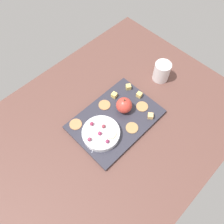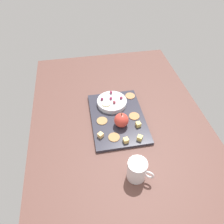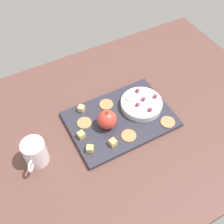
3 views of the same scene
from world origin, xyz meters
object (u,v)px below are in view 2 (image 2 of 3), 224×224
at_px(grape_3, 121,98).
at_px(cup, 137,170).
at_px(cheese_cube_0, 125,140).
at_px(cheese_cube_2, 101,135).
at_px(serving_dish, 112,102).
at_px(apple_slice_0, 106,103).
at_px(cracker_3, 114,137).
at_px(grape_2, 102,99).
at_px(platter, 117,118).
at_px(cracker_2, 134,116).
at_px(grape_1, 111,92).
at_px(apple_whole, 121,120).
at_px(grape_4, 111,98).
at_px(cheese_cube_1, 140,138).
at_px(cheese_cube_3, 138,124).
at_px(grape_0, 114,102).
at_px(cracker_1, 130,96).
at_px(cracker_0, 102,121).

xyz_separation_m(grape_3, cup, (-0.42, 0.03, -0.00)).
relative_size(cheese_cube_0, cheese_cube_2, 1.00).
distance_m(serving_dish, apple_slice_0, 0.04).
relative_size(cracker_3, grape_2, 3.16).
bearing_deg(cheese_cube_0, grape_3, -8.00).
bearing_deg(platter, cracker_2, -99.17).
distance_m(cracker_2, apple_slice_0, 0.16).
xyz_separation_m(cracker_2, grape_3, (0.11, 0.04, 0.03)).
bearing_deg(grape_1, apple_whole, -177.08).
distance_m(grape_4, apple_slice_0, 0.04).
xyz_separation_m(cheese_cube_1, grape_1, (0.31, 0.08, 0.02)).
bearing_deg(cracker_3, grape_1, -7.15).
height_order(cheese_cube_0, cheese_cube_3, same).
relative_size(cheese_cube_3, grape_2, 1.32).
xyz_separation_m(cheese_cube_0, grape_0, (0.23, 0.01, 0.02)).
relative_size(grape_1, grape_2, 1.00).
bearing_deg(apple_whole, grape_3, -12.28).
xyz_separation_m(platter, cheese_cube_0, (-0.16, -0.00, 0.02)).
relative_size(platter, cracker_2, 7.11).
xyz_separation_m(platter, grape_2, (0.11, 0.06, 0.04)).
bearing_deg(cracker_3, grape_2, 5.09).
bearing_deg(platter, grape_3, -21.39).
bearing_deg(cup, serving_dish, 3.39).
height_order(platter, grape_4, grape_4).
height_order(cracker_1, cracker_3, same).
bearing_deg(cracker_2, cup, 167.37).
bearing_deg(cracker_1, platter, 144.86).
bearing_deg(grape_3, grape_4, 83.29).
distance_m(cheese_cube_0, cracker_3, 0.06).
bearing_deg(cup, grape_4, 3.85).
bearing_deg(cracker_3, platter, -18.01).
bearing_deg(cheese_cube_3, cheese_cube_1, 169.99).
bearing_deg(cracker_2, cheese_cube_1, 175.61).
xyz_separation_m(apple_whole, apple_slice_0, (0.13, 0.05, -0.01)).
xyz_separation_m(serving_dish, cheese_cube_2, (-0.21, 0.09, -0.00)).
relative_size(cheese_cube_2, cracker_0, 0.42).
bearing_deg(grape_0, grape_1, 2.03).
distance_m(cheese_cube_0, grape_0, 0.24).
bearing_deg(cracker_2, cheese_cube_0, 151.30).
xyz_separation_m(cheese_cube_0, grape_2, (0.27, 0.06, 0.02)).
height_order(cracker_1, grape_0, grape_0).
height_order(cheese_cube_1, grape_1, grape_1).
distance_m(cheese_cube_1, cheese_cube_3, 0.08).
distance_m(platter, grape_1, 0.16).
distance_m(platter, serving_dish, 0.10).
bearing_deg(cheese_cube_3, grape_1, 21.68).
bearing_deg(cracker_1, cheese_cube_1, 174.76).
distance_m(apple_whole, cheese_cube_3, 0.09).
bearing_deg(cracker_2, apple_whole, 119.76).
xyz_separation_m(grape_0, grape_3, (0.03, -0.04, 0.00)).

